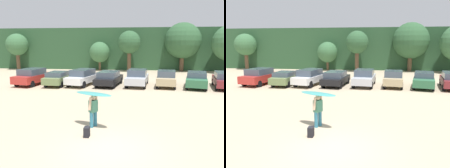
{
  "view_description": "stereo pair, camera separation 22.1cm",
  "coord_description": "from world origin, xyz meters",
  "views": [
    {
      "loc": [
        1.08,
        -8.26,
        4.03
      ],
      "look_at": [
        -0.75,
        7.32,
        1.32
      ],
      "focal_mm": 36.48,
      "sensor_mm": 36.0,
      "label": 1
    },
    {
      "loc": [
        1.3,
        -8.23,
        4.03
      ],
      "look_at": [
        -0.75,
        7.32,
        1.32
      ],
      "focal_mm": 36.48,
      "sensor_mm": 36.0,
      "label": 2
    }
  ],
  "objects": [
    {
      "name": "hillside_ridge",
      "position": [
        0.0,
        34.56,
        3.38
      ],
      "size": [
        108.0,
        12.0,
        6.75
      ],
      "primitive_type": "cube",
      "color": "#284C2D",
      "rests_on": "ground_plane"
    },
    {
      "name": "parked_car_white",
      "position": [
        -4.47,
        13.92,
        0.86
      ],
      "size": [
        2.82,
        4.88,
        1.62
      ],
      "rotation": [
        0.0,
        0.0,
        1.33
      ],
      "color": "white",
      "rests_on": "ground_plane"
    },
    {
      "name": "parked_car_olive_green",
      "position": [
        -6.9,
        13.8,
        0.74
      ],
      "size": [
        2.02,
        4.89,
        1.4
      ],
      "rotation": [
        0.0,
        0.0,
        1.51
      ],
      "color": "#6B7F4C",
      "rests_on": "ground_plane"
    },
    {
      "name": "parked_car_red",
      "position": [
        -9.64,
        13.75,
        0.86
      ],
      "size": [
        2.73,
        4.96,
        1.66
      ],
      "rotation": [
        0.0,
        0.0,
        1.39
      ],
      "color": "#B72D28",
      "rests_on": "ground_plane"
    },
    {
      "name": "surfboard_teal",
      "position": [
        -1.06,
        2.27,
        1.7
      ],
      "size": [
        2.09,
        1.34,
        0.1
      ],
      "rotation": [
        0.0,
        0.0,
        2.73
      ],
      "color": "teal"
    },
    {
      "name": "parked_car_forest_green",
      "position": [
        6.59,
        13.94,
        0.79
      ],
      "size": [
        2.78,
        4.68,
        1.48
      ],
      "rotation": [
        0.0,
        0.0,
        1.34
      ],
      "color": "#2D6642",
      "rests_on": "ground_plane"
    },
    {
      "name": "tree_far_left",
      "position": [
        -0.38,
        26.53,
        4.36
      ],
      "size": [
        3.4,
        3.4,
        6.13
      ],
      "color": "brown",
      "rests_on": "ground_plane"
    },
    {
      "name": "tree_left",
      "position": [
        7.67,
        27.94,
        4.65
      ],
      "size": [
        5.45,
        5.45,
        7.39
      ],
      "color": "brown",
      "rests_on": "ground_plane"
    },
    {
      "name": "person_adult",
      "position": [
        -1.1,
        2.39,
        0.9
      ],
      "size": [
        0.46,
        0.59,
        1.6
      ],
      "rotation": [
        0.0,
        0.0,
        2.6
      ],
      "color": "teal",
      "rests_on": "ground_plane"
    },
    {
      "name": "parked_car_black",
      "position": [
        -1.84,
        13.93,
        0.77
      ],
      "size": [
        2.54,
        4.69,
        1.45
      ],
      "rotation": [
        0.0,
        0.0,
        1.42
      ],
      "color": "black",
      "rests_on": "ground_plane"
    },
    {
      "name": "tree_center_right",
      "position": [
        -18.75,
        27.38,
        4.02
      ],
      "size": [
        3.54,
        3.54,
        5.85
      ],
      "color": "brown",
      "rests_on": "ground_plane"
    },
    {
      "name": "ground_plane",
      "position": [
        0.0,
        0.0,
        0.0
      ],
      "size": [
        120.0,
        120.0,
        0.0
      ],
      "primitive_type": "plane",
      "color": "tan"
    },
    {
      "name": "parked_car_tan",
      "position": [
        3.77,
        14.01,
        0.83
      ],
      "size": [
        2.26,
        4.1,
        1.6
      ],
      "rotation": [
        0.0,
        0.0,
        1.44
      ],
      "color": "tan",
      "rests_on": "ground_plane"
    },
    {
      "name": "parked_car_silver",
      "position": [
        0.97,
        14.22,
        0.84
      ],
      "size": [
        2.38,
        4.73,
        1.65
      ],
      "rotation": [
        0.0,
        0.0,
        1.46
      ],
      "color": "silver",
      "rests_on": "ground_plane"
    },
    {
      "name": "backpack_dropped",
      "position": [
        -1.15,
        1.1,
        0.22
      ],
      "size": [
        0.24,
        0.34,
        0.45
      ],
      "color": "black",
      "rests_on": "ground_plane"
    },
    {
      "name": "tree_ridge_back",
      "position": [
        -5.11,
        27.63,
        2.87
      ],
      "size": [
        3.24,
        3.24,
        4.5
      ],
      "color": "brown",
      "rests_on": "ground_plane"
    }
  ]
}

